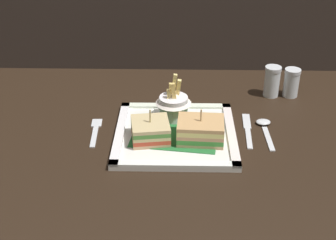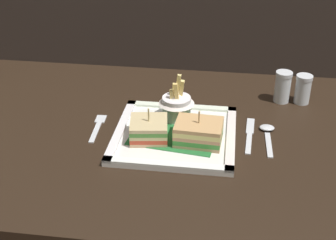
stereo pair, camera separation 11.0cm
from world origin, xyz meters
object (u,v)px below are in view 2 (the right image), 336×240
(sandwich_half_left, at_px, (149,130))
(fork, at_px, (98,126))
(knife, at_px, (250,134))
(spoon, at_px, (267,132))
(pepper_shaker, at_px, (303,91))
(dining_table, at_px, (162,173))
(square_plate, at_px, (175,135))
(fries_cup, at_px, (176,104))
(salt_shaker, at_px, (282,89))
(sandwich_half_right, at_px, (199,132))

(sandwich_half_left, bearing_deg, fork, 160.17)
(knife, relative_size, spoon, 1.18)
(pepper_shaker, bearing_deg, dining_table, -149.48)
(square_plate, xyz_separation_m, knife, (0.17, 0.04, -0.00))
(square_plate, bearing_deg, fork, 173.58)
(fries_cup, relative_size, knife, 0.68)
(square_plate, xyz_separation_m, fries_cup, (-0.01, 0.07, 0.04))
(salt_shaker, bearing_deg, spoon, -103.65)
(fork, bearing_deg, sandwich_half_left, -19.83)
(square_plate, distance_m, spoon, 0.22)
(sandwich_half_right, relative_size, fork, 0.85)
(knife, bearing_deg, square_plate, -167.85)
(fork, xyz_separation_m, knife, (0.36, 0.02, -0.00))
(fries_cup, xyz_separation_m, spoon, (0.22, -0.03, -0.05))
(fork, bearing_deg, knife, 2.47)
(sandwich_half_left, distance_m, salt_shaker, 0.40)
(fries_cup, bearing_deg, salt_shaker, 29.33)
(sandwich_half_right, bearing_deg, knife, 28.91)
(dining_table, distance_m, salt_shaker, 0.39)
(knife, relative_size, salt_shaker, 1.91)
(sandwich_half_right, relative_size, salt_shaker, 1.29)
(dining_table, height_order, fork, fork)
(sandwich_half_left, bearing_deg, square_plate, 25.62)
(fries_cup, relative_size, salt_shaker, 1.29)
(fries_cup, height_order, salt_shaker, fries_cup)
(pepper_shaker, bearing_deg, square_plate, -144.59)
(fries_cup, relative_size, pepper_shaker, 1.40)
(dining_table, height_order, square_plate, square_plate)
(square_plate, height_order, salt_shaker, salt_shaker)
(sandwich_half_right, height_order, spoon, sandwich_half_right)
(fork, bearing_deg, dining_table, -1.70)
(dining_table, xyz_separation_m, sandwich_half_right, (0.09, -0.04, 0.15))
(square_plate, bearing_deg, salt_shaker, 40.55)
(fries_cup, relative_size, spoon, 0.80)
(dining_table, xyz_separation_m, fork, (-0.15, 0.00, 0.12))
(sandwich_half_right, xyz_separation_m, spoon, (0.16, 0.07, -0.03))
(sandwich_half_left, relative_size, pepper_shaker, 1.23)
(spoon, height_order, pepper_shaker, pepper_shaker)
(sandwich_half_left, distance_m, spoon, 0.28)
(dining_table, height_order, salt_shaker, salt_shaker)
(spoon, relative_size, pepper_shaker, 1.75)
(sandwich_half_right, distance_m, fries_cup, 0.12)
(sandwich_half_left, xyz_separation_m, knife, (0.23, 0.06, -0.03))
(sandwich_half_right, xyz_separation_m, knife, (0.12, 0.06, -0.03))
(square_plate, bearing_deg, fries_cup, 94.44)
(salt_shaker, bearing_deg, pepper_shaker, 0.00)
(fries_cup, bearing_deg, pepper_shaker, 25.11)
(sandwich_half_left, xyz_separation_m, spoon, (0.27, 0.07, -0.03))
(fork, height_order, knife, same)
(fork, distance_m, pepper_shaker, 0.54)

